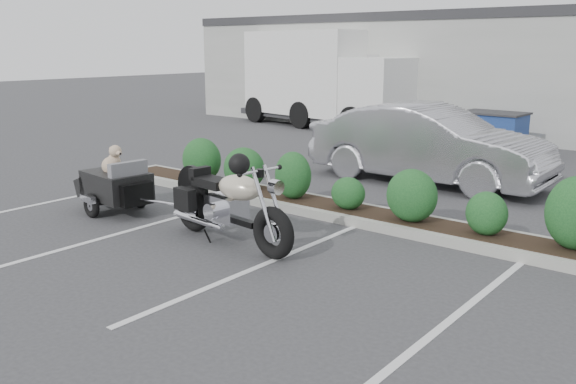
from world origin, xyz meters
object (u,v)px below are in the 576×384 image
Objects in this scene: sedan at (428,144)px; delivery_truck at (328,81)px; dumpster at (493,132)px; motorcycle at (229,205)px; pet_trailer at (116,184)px.

delivery_truck is (-7.20, 6.52, 0.80)m from sedan.
dumpster is 7.14m from delivery_truck.
motorcycle is 1.49× the size of dumpster.
motorcycle reaches higher than pet_trailer.
dumpster is at bearing 96.33° from motorcycle.
dumpster is (0.02, 10.47, -0.03)m from motorcycle.
sedan is at bearing -32.96° from delivery_truck.
dumpster is 0.22× the size of delivery_truck.
dumpster is at bearing 4.40° from sedan.
sedan is 0.66× the size of delivery_truck.
delivery_truck is (-4.03, 12.20, 1.12)m from pet_trailer.
pet_trailer is at bearing -62.57° from delivery_truck.
motorcycle is 10.47m from dumpster.
sedan is 4.78m from dumpster.
pet_trailer is 0.27× the size of delivery_truck.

